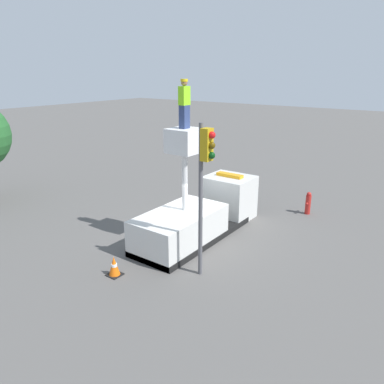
{
  "coord_description": "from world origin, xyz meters",
  "views": [
    {
      "loc": [
        -11.55,
        -8.34,
        6.64
      ],
      "look_at": [
        -1.39,
        -0.94,
        2.55
      ],
      "focal_mm": 35.0,
      "sensor_mm": 36.0,
      "label": 1
    }
  ],
  "objects_px": {
    "bucket_truck": "(200,214)",
    "traffic_light_pole": "(205,171)",
    "fire_hydrant": "(308,203)",
    "worker": "(184,104)",
    "traffic_cone_rear": "(114,266)"
  },
  "relations": [
    {
      "from": "bucket_truck",
      "to": "traffic_light_pole",
      "type": "distance_m",
      "value": 4.34
    },
    {
      "from": "bucket_truck",
      "to": "fire_hydrant",
      "type": "relative_size",
      "value": 6.0
    },
    {
      "from": "bucket_truck",
      "to": "fire_hydrant",
      "type": "bearing_deg",
      "value": -29.88
    },
    {
      "from": "bucket_truck",
      "to": "fire_hydrant",
      "type": "distance_m",
      "value": 5.81
    },
    {
      "from": "fire_hydrant",
      "to": "traffic_light_pole",
      "type": "bearing_deg",
      "value": 173.67
    },
    {
      "from": "worker",
      "to": "traffic_cone_rear",
      "type": "bearing_deg",
      "value": 173.23
    },
    {
      "from": "bucket_truck",
      "to": "fire_hydrant",
      "type": "xyz_separation_m",
      "value": [
        5.02,
        -2.89,
        -0.36
      ]
    },
    {
      "from": "traffic_light_pole",
      "to": "fire_hydrant",
      "type": "xyz_separation_m",
      "value": [
        7.7,
        -0.85,
        -3.1
      ]
    },
    {
      "from": "worker",
      "to": "traffic_cone_rear",
      "type": "height_order",
      "value": "worker"
    },
    {
      "from": "bucket_truck",
      "to": "traffic_light_pole",
      "type": "bearing_deg",
      "value": -142.78
    },
    {
      "from": "worker",
      "to": "traffic_light_pole",
      "type": "relative_size",
      "value": 0.34
    },
    {
      "from": "worker",
      "to": "traffic_cone_rear",
      "type": "distance_m",
      "value": 6.22
    },
    {
      "from": "bucket_truck",
      "to": "traffic_cone_rear",
      "type": "bearing_deg",
      "value": 174.76
    },
    {
      "from": "bucket_truck",
      "to": "worker",
      "type": "relative_size",
      "value": 3.81
    },
    {
      "from": "bucket_truck",
      "to": "fire_hydrant",
      "type": "height_order",
      "value": "bucket_truck"
    }
  ]
}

